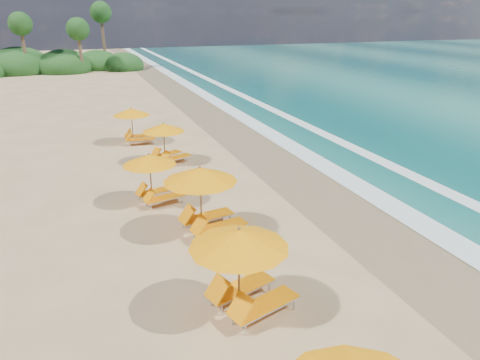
% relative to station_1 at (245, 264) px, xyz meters
% --- Properties ---
extents(ground, '(160.00, 160.00, 0.00)m').
position_rel_station_1_xyz_m(ground, '(1.94, 5.63, -1.33)').
color(ground, tan).
rests_on(ground, ground).
extents(wet_sand, '(4.00, 160.00, 0.01)m').
position_rel_station_1_xyz_m(wet_sand, '(5.94, 5.63, -1.32)').
color(wet_sand, '#887451').
rests_on(wet_sand, ground).
extents(surf_foam, '(4.00, 160.00, 0.01)m').
position_rel_station_1_xyz_m(surf_foam, '(8.64, 5.63, -1.30)').
color(surf_foam, white).
rests_on(surf_foam, ground).
extents(station_1, '(3.00, 2.92, 2.37)m').
position_rel_station_1_xyz_m(station_1, '(0.00, 0.00, 0.00)').
color(station_1, olive).
rests_on(station_1, ground).
extents(station_2, '(2.87, 2.74, 2.40)m').
position_rel_station_1_xyz_m(station_2, '(0.30, 4.32, 0.02)').
color(station_2, olive).
rests_on(station_2, ground).
extents(station_3, '(2.48, 2.38, 2.02)m').
position_rel_station_1_xyz_m(station_3, '(-0.83, 7.41, -0.19)').
color(station_3, olive).
rests_on(station_3, ground).
extents(station_4, '(2.66, 2.63, 2.04)m').
position_rel_station_1_xyz_m(station_4, '(0.59, 12.06, -0.18)').
color(station_4, olive).
rests_on(station_4, ground).
extents(station_5, '(2.24, 2.08, 2.03)m').
position_rel_station_1_xyz_m(station_5, '(-0.36, 16.09, -0.19)').
color(station_5, olive).
rests_on(station_5, ground).
extents(treeline, '(25.80, 8.80, 9.74)m').
position_rel_station_1_xyz_m(treeline, '(-7.99, 51.14, -0.33)').
color(treeline, '#163D14').
rests_on(treeline, ground).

